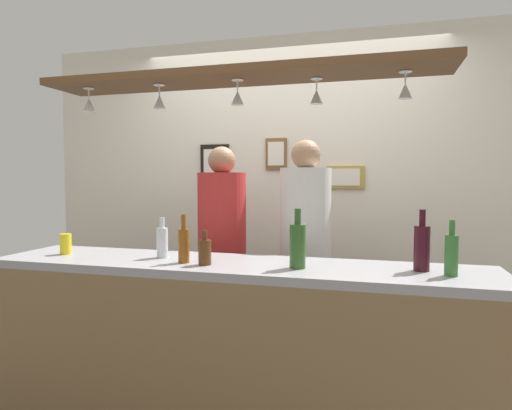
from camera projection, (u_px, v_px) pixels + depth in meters
ground_plane at (252, 404)px, 2.76m from camera, size 8.00×8.00×0.00m
back_wall at (287, 192)px, 3.74m from camera, size 4.40×0.06×2.60m
bar_counter at (224, 328)px, 2.24m from camera, size 2.70×0.55×0.96m
overhead_glass_rack at (236, 76)px, 2.35m from camera, size 2.20×0.36×0.04m
hanging_wineglass_far_left at (89, 104)px, 2.56m from camera, size 0.07×0.07×0.13m
hanging_wineglass_left at (159, 101)px, 2.46m from camera, size 0.07×0.07×0.13m
hanging_wineglass_center_left at (237, 97)px, 2.34m from camera, size 0.07×0.07×0.13m
hanging_wineglass_center at (316, 96)px, 2.31m from camera, size 0.07×0.07×0.13m
hanging_wineglass_center_right at (405, 90)px, 2.16m from camera, size 0.07×0.07×0.13m
person_middle_red_shirt at (222, 239)px, 3.11m from camera, size 0.34×0.34×1.63m
person_right_white_patterned_shirt at (305, 239)px, 2.95m from camera, size 0.34×0.34×1.67m
bottle_beer_brown_stubby at (205, 251)px, 2.30m from camera, size 0.07×0.07×0.18m
bottle_champagne_green at (298, 245)px, 2.21m from camera, size 0.08×0.08×0.30m
bottle_beer_green_import at (451, 254)px, 2.03m from camera, size 0.06×0.06×0.26m
bottle_soda_clear at (162, 241)px, 2.51m from camera, size 0.06×0.06×0.23m
bottle_beer_amber_tall at (184, 244)px, 2.35m from camera, size 0.06×0.06×0.26m
bottle_wine_dark_red at (422, 247)px, 2.14m from camera, size 0.08×0.08×0.30m
drink_can at (66, 244)px, 2.62m from camera, size 0.07×0.07×0.12m
picture_frame_crest at (276, 154)px, 3.70m from camera, size 0.18×0.02×0.26m
picture_frame_lower_pair at (346, 177)px, 3.56m from camera, size 0.30×0.02×0.18m
picture_frame_caricature at (215, 164)px, 3.85m from camera, size 0.26×0.02×0.34m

